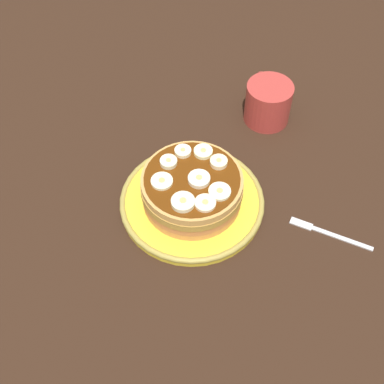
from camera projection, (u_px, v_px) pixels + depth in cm
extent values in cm
cube|color=black|center=(192.00, 210.00, 83.54)|extent=(140.00, 140.00, 3.00)
cylinder|color=yellow|center=(192.00, 202.00, 81.81)|extent=(22.75, 22.75, 1.36)
torus|color=#A49342|center=(192.00, 200.00, 81.43)|extent=(23.02, 23.02, 0.95)
cylinder|color=#D18A48|center=(192.00, 195.00, 80.96)|extent=(15.52, 15.52, 1.32)
cylinder|color=#C27646|center=(189.00, 191.00, 79.86)|extent=(15.59, 15.59, 1.32)
cylinder|color=#AE853C|center=(191.00, 185.00, 78.91)|extent=(15.81, 15.81, 1.32)
cylinder|color=tan|center=(194.00, 181.00, 77.62)|extent=(15.57, 15.57, 1.32)
cylinder|color=#592B0A|center=(192.00, 178.00, 77.02)|extent=(14.61, 14.61, 0.16)
cylinder|color=#EFE3C2|center=(199.00, 179.00, 76.44)|extent=(3.36, 3.36, 0.90)
cylinder|color=tan|center=(199.00, 177.00, 76.05)|extent=(0.94, 0.94, 0.08)
cylinder|color=#FCE2B5|center=(205.00, 203.00, 73.87)|extent=(3.15, 3.15, 0.67)
cylinder|color=tan|center=(205.00, 202.00, 73.58)|extent=(0.88, 0.88, 0.08)
cylinder|color=#F4F0C1|center=(162.00, 182.00, 76.31)|extent=(3.32, 3.32, 0.62)
cylinder|color=tan|center=(162.00, 180.00, 76.03)|extent=(0.93, 0.93, 0.08)
cylinder|color=#EDE8BC|center=(183.00, 202.00, 73.83)|extent=(3.51, 3.51, 0.92)
cylinder|color=tan|center=(183.00, 200.00, 73.43)|extent=(0.98, 0.98, 0.08)
cylinder|color=beige|center=(169.00, 162.00, 78.48)|extent=(2.68, 2.68, 0.92)
cylinder|color=tan|center=(168.00, 160.00, 78.08)|extent=(0.75, 0.75, 0.08)
cylinder|color=#F1F2C4|center=(220.00, 192.00, 75.16)|extent=(3.33, 3.33, 0.64)
cylinder|color=tan|center=(220.00, 190.00, 74.88)|extent=(0.93, 0.93, 0.08)
cylinder|color=#F9EEC1|center=(183.00, 151.00, 79.87)|extent=(2.61, 2.61, 0.82)
cylinder|color=tan|center=(183.00, 150.00, 79.51)|extent=(0.73, 0.73, 0.08)
cylinder|color=#FEEAB3|center=(219.00, 162.00, 78.43)|extent=(2.70, 2.70, 0.96)
cylinder|color=tan|center=(219.00, 160.00, 78.01)|extent=(0.76, 0.76, 0.08)
cylinder|color=#F5F4B7|center=(203.00, 152.00, 79.82)|extent=(2.96, 2.96, 0.80)
cylinder|color=tan|center=(203.00, 150.00, 79.47)|extent=(0.83, 0.83, 0.08)
cylinder|color=#B23833|center=(268.00, 103.00, 91.33)|extent=(8.22, 8.22, 7.50)
cylinder|color=black|center=(270.00, 90.00, 88.95)|extent=(6.99, 6.99, 0.45)
torus|color=#B23833|center=(262.00, 87.00, 93.92)|extent=(5.68, 1.48, 5.68)
cube|color=silver|center=(342.00, 238.00, 78.20)|extent=(5.96, 8.23, 0.50)
cube|color=silver|center=(301.00, 223.00, 79.83)|extent=(3.02, 3.60, 0.50)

